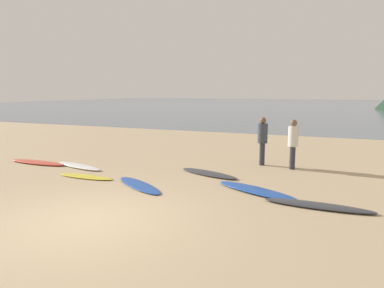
{
  "coord_description": "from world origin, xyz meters",
  "views": [
    {
      "loc": [
        4.62,
        -5.38,
        2.58
      ],
      "look_at": [
        -0.62,
        6.77,
        0.6
      ],
      "focal_mm": 32.98,
      "sensor_mm": 36.0,
      "label": 1
    }
  ],
  "objects_px": {
    "surfboard_1": "(79,166)",
    "person_1": "(263,137)",
    "surfboard_4": "(209,173)",
    "surfboard_6": "(318,206)",
    "surfboard_0": "(37,162)",
    "surfboard_5": "(256,190)",
    "surfboard_3": "(139,185)",
    "surfboard_2": "(86,177)",
    "person_0": "(293,140)"
  },
  "relations": [
    {
      "from": "surfboard_2",
      "to": "surfboard_4",
      "type": "height_order",
      "value": "surfboard_4"
    },
    {
      "from": "surfboard_1",
      "to": "person_1",
      "type": "relative_size",
      "value": 1.33
    },
    {
      "from": "surfboard_0",
      "to": "surfboard_4",
      "type": "bearing_deg",
      "value": 8.49
    },
    {
      "from": "surfboard_1",
      "to": "person_1",
      "type": "xyz_separation_m",
      "value": [
        5.69,
        2.86,
        0.95
      ]
    },
    {
      "from": "surfboard_3",
      "to": "person_0",
      "type": "relative_size",
      "value": 1.31
    },
    {
      "from": "surfboard_4",
      "to": "surfboard_5",
      "type": "relative_size",
      "value": 0.89
    },
    {
      "from": "surfboard_1",
      "to": "surfboard_4",
      "type": "relative_size",
      "value": 1.04
    },
    {
      "from": "surfboard_5",
      "to": "surfboard_6",
      "type": "relative_size",
      "value": 1.02
    },
    {
      "from": "surfboard_1",
      "to": "person_1",
      "type": "height_order",
      "value": "person_1"
    },
    {
      "from": "surfboard_0",
      "to": "surfboard_1",
      "type": "height_order",
      "value": "surfboard_0"
    },
    {
      "from": "surfboard_5",
      "to": "person_1",
      "type": "height_order",
      "value": "person_1"
    },
    {
      "from": "surfboard_5",
      "to": "person_0",
      "type": "relative_size",
      "value": 1.47
    },
    {
      "from": "surfboard_5",
      "to": "person_0",
      "type": "distance_m",
      "value": 3.35
    },
    {
      "from": "surfboard_0",
      "to": "surfboard_6",
      "type": "distance_m",
      "value": 9.7
    },
    {
      "from": "surfboard_6",
      "to": "person_1",
      "type": "distance_m",
      "value": 4.71
    },
    {
      "from": "surfboard_1",
      "to": "person_1",
      "type": "distance_m",
      "value": 6.44
    },
    {
      "from": "surfboard_1",
      "to": "surfboard_2",
      "type": "bearing_deg",
      "value": -28.03
    },
    {
      "from": "surfboard_2",
      "to": "surfboard_6",
      "type": "bearing_deg",
      "value": -1.64
    },
    {
      "from": "surfboard_0",
      "to": "person_1",
      "type": "relative_size",
      "value": 1.47
    },
    {
      "from": "surfboard_0",
      "to": "surfboard_5",
      "type": "xyz_separation_m",
      "value": [
        8.08,
        -0.47,
        0.0
      ]
    },
    {
      "from": "surfboard_3",
      "to": "person_0",
      "type": "xyz_separation_m",
      "value": [
        3.56,
        3.88,
        0.95
      ]
    },
    {
      "from": "surfboard_4",
      "to": "person_0",
      "type": "height_order",
      "value": "person_0"
    },
    {
      "from": "surfboard_5",
      "to": "surfboard_4",
      "type": "bearing_deg",
      "value": 167.98
    },
    {
      "from": "surfboard_1",
      "to": "surfboard_5",
      "type": "relative_size",
      "value": 0.92
    },
    {
      "from": "person_0",
      "to": "surfboard_2",
      "type": "bearing_deg",
      "value": -104.03
    },
    {
      "from": "surfboard_6",
      "to": "surfboard_0",
      "type": "bearing_deg",
      "value": 174.98
    },
    {
      "from": "surfboard_4",
      "to": "surfboard_6",
      "type": "xyz_separation_m",
      "value": [
        3.37,
        -1.99,
        0.0
      ]
    },
    {
      "from": "surfboard_0",
      "to": "surfboard_4",
      "type": "relative_size",
      "value": 1.14
    },
    {
      "from": "surfboard_4",
      "to": "surfboard_5",
      "type": "distance_m",
      "value": 2.25
    },
    {
      "from": "surfboard_0",
      "to": "surfboard_3",
      "type": "relative_size",
      "value": 1.14
    },
    {
      "from": "surfboard_3",
      "to": "surfboard_5",
      "type": "height_order",
      "value": "surfboard_5"
    },
    {
      "from": "surfboard_1",
      "to": "surfboard_6",
      "type": "height_order",
      "value": "surfboard_1"
    },
    {
      "from": "surfboard_1",
      "to": "surfboard_4",
      "type": "height_order",
      "value": "surfboard_1"
    },
    {
      "from": "surfboard_2",
      "to": "person_1",
      "type": "xyz_separation_m",
      "value": [
        4.5,
        3.93,
        0.97
      ]
    },
    {
      "from": "surfboard_2",
      "to": "person_0",
      "type": "height_order",
      "value": "person_0"
    },
    {
      "from": "surfboard_1",
      "to": "surfboard_2",
      "type": "xyz_separation_m",
      "value": [
        1.19,
        -1.07,
        -0.02
      ]
    },
    {
      "from": "surfboard_0",
      "to": "surfboard_3",
      "type": "height_order",
      "value": "surfboard_0"
    },
    {
      "from": "surfboard_5",
      "to": "surfboard_3",
      "type": "bearing_deg",
      "value": -142.91
    },
    {
      "from": "surfboard_4",
      "to": "person_0",
      "type": "xyz_separation_m",
      "value": [
        2.29,
        1.85,
        0.94
      ]
    },
    {
      "from": "person_0",
      "to": "person_1",
      "type": "height_order",
      "value": "person_1"
    },
    {
      "from": "surfboard_2",
      "to": "surfboard_3",
      "type": "bearing_deg",
      "value": -5.99
    },
    {
      "from": "surfboard_4",
      "to": "person_1",
      "type": "relative_size",
      "value": 1.28
    },
    {
      "from": "surfboard_3",
      "to": "person_1",
      "type": "xyz_separation_m",
      "value": [
        2.49,
        4.13,
        0.97
      ]
    },
    {
      "from": "surfboard_5",
      "to": "surfboard_6",
      "type": "height_order",
      "value": "surfboard_5"
    },
    {
      "from": "surfboard_3",
      "to": "surfboard_6",
      "type": "xyz_separation_m",
      "value": [
        4.64,
        0.04,
        0.01
      ]
    },
    {
      "from": "surfboard_1",
      "to": "surfboard_3",
      "type": "distance_m",
      "value": 3.44
    },
    {
      "from": "surfboard_1",
      "to": "surfboard_5",
      "type": "height_order",
      "value": "surfboard_5"
    },
    {
      "from": "surfboard_1",
      "to": "person_0",
      "type": "xyz_separation_m",
      "value": [
        6.76,
        2.61,
        0.94
      ]
    },
    {
      "from": "surfboard_3",
      "to": "surfboard_6",
      "type": "height_order",
      "value": "surfboard_6"
    },
    {
      "from": "surfboard_2",
      "to": "surfboard_5",
      "type": "distance_m",
      "value": 5.11
    }
  ]
}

